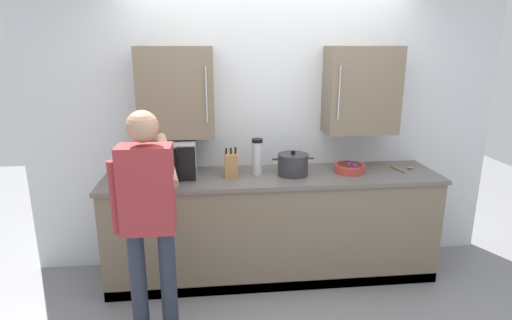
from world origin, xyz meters
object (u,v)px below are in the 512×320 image
object	(u,v)px
stock_pot	(293,164)
person_figure	(148,211)
knife_block	(231,165)
wooden_spoon	(404,168)
microwave_oven	(162,159)
fruit_bowl	(350,168)
thermos_flask	(257,157)

from	to	relation	value
stock_pot	person_figure	distance (m)	1.35
stock_pot	knife_block	world-z (taller)	knife_block
wooden_spoon	microwave_oven	bearing A→B (deg)	-179.89
microwave_oven	wooden_spoon	world-z (taller)	microwave_oven
person_figure	stock_pot	bearing A→B (deg)	35.40
stock_pot	person_figure	world-z (taller)	person_figure
stock_pot	knife_block	bearing A→B (deg)	178.14
knife_block	fruit_bowl	xyz separation A→B (m)	(1.04, 0.00, -0.06)
wooden_spoon	person_figure	bearing A→B (deg)	-158.47
knife_block	person_figure	xyz separation A→B (m)	(-0.58, -0.80, -0.07)
thermos_flask	stock_pot	bearing A→B (deg)	-9.31
stock_pot	wooden_spoon	size ratio (longest dim) A/B	1.75
microwave_oven	fruit_bowl	distance (m)	1.61
stock_pot	fruit_bowl	distance (m)	0.51
microwave_oven	stock_pot	bearing A→B (deg)	-2.76
stock_pot	wooden_spoon	distance (m)	1.03
wooden_spoon	fruit_bowl	bearing A→B (deg)	-175.98
microwave_oven	stock_pot	size ratio (longest dim) A/B	1.45
wooden_spoon	fruit_bowl	world-z (taller)	fruit_bowl
wooden_spoon	thermos_flask	xyz separation A→B (m)	(-1.33, -0.01, 0.15)
thermos_flask	microwave_oven	bearing A→B (deg)	179.74
knife_block	fruit_bowl	world-z (taller)	knife_block
thermos_flask	fruit_bowl	world-z (taller)	thermos_flask
microwave_oven	thermos_flask	size ratio (longest dim) A/B	1.66
knife_block	fruit_bowl	bearing A→B (deg)	0.19
stock_pot	wooden_spoon	xyz separation A→B (m)	(1.03, 0.06, -0.08)
stock_pot	person_figure	xyz separation A→B (m)	(-1.10, -0.78, -0.06)
stock_pot	knife_block	xyz separation A→B (m)	(-0.53, 0.02, 0.01)
microwave_oven	knife_block	size ratio (longest dim) A/B	2.00
stock_pot	thermos_flask	distance (m)	0.31
wooden_spoon	thermos_flask	size ratio (longest dim) A/B	0.65
fruit_bowl	stock_pot	bearing A→B (deg)	-177.68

